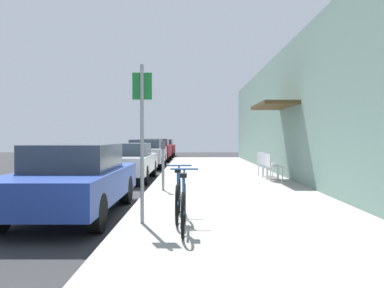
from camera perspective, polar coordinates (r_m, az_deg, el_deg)
The scene contains 15 objects.
ground_plane at distance 9.53m, azimuth -7.35°, elevation -8.26°, with size 60.00×60.00×0.00m, color #2D2D30.
sidewalk_slab at distance 11.47m, azimuth 5.27°, elevation -6.38°, with size 4.50×32.00×0.12m, color #9E9B93.
building_facade at distance 11.88m, azimuth 16.90°, elevation 5.02°, with size 1.40×32.00×4.74m.
parked_car_0 at distance 7.98m, azimuth -16.87°, elevation -4.89°, with size 1.80×4.40×1.39m.
parked_car_1 at distance 13.96m, azimuth -9.49°, elevation -2.45°, with size 1.80×4.40×1.32m.
parked_car_2 at distance 19.74m, azimuth -6.67°, elevation -1.30°, with size 1.80×4.40×1.42m.
parked_car_3 at distance 25.56m, azimuth -5.13°, elevation -0.77°, with size 1.80×4.40×1.43m.
parked_car_4 at distance 30.87m, azimuth -4.24°, elevation -0.52°, with size 1.80×4.40×1.36m.
parking_meter at distance 10.33m, azimuth -4.20°, elevation -2.58°, with size 0.12×0.10×1.32m.
street_sign at distance 6.41m, azimuth -7.26°, elevation 1.95°, with size 0.32×0.06×2.60m.
bicycle_0 at distance 5.98m, azimuth -1.17°, elevation -9.14°, with size 0.46×1.71×0.90m.
bicycle_1 at distance 6.78m, azimuth -1.97°, elevation -7.93°, with size 0.46×1.71×0.90m.
cafe_chair_0 at distance 12.82m, azimuth 11.77°, elevation -3.09°, with size 0.47×0.47×0.87m.
cafe_chair_1 at distance 13.58m, azimuth 11.11°, elevation -2.86°, with size 0.52×0.52×0.87m.
cafe_chair_2 at distance 14.32m, azimuth 10.54°, elevation -2.66°, with size 0.55×0.55×0.87m.
Camera 1 is at (1.22, -9.33, 1.53)m, focal length 36.34 mm.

